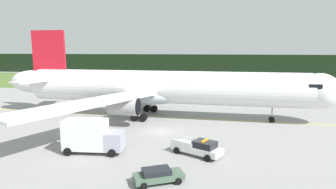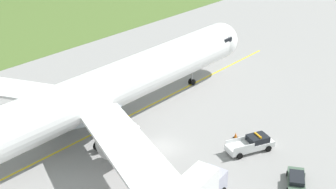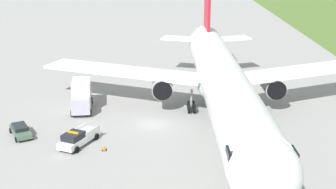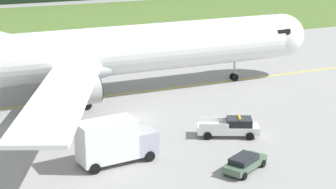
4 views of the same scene
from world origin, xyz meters
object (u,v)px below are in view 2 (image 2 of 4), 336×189
object	(u,v)px
airliner	(99,93)
catering_truck	(199,188)
staff_car	(296,180)
ops_pickup_truck	(252,144)
apron_cone	(236,135)

from	to	relation	value
airliner	catering_truck	xyz separation A→B (m)	(-3.38, -18.42, -3.14)
airliner	staff_car	size ratio (longest dim) A/B	12.35
ops_pickup_truck	apron_cone	world-z (taller)	ops_pickup_truck
staff_car	apron_cone	xyz separation A→B (m)	(3.94, 10.30, -0.38)
ops_pickup_truck	apron_cone	xyz separation A→B (m)	(1.27, 3.06, -0.59)
catering_truck	airliner	bearing A→B (deg)	79.60
ops_pickup_truck	catering_truck	distance (m)	12.02
airliner	apron_cone	bearing A→B (deg)	-54.46
staff_car	ops_pickup_truck	bearing A→B (deg)	69.77
catering_truck	apron_cone	distance (m)	14.06
airliner	staff_car	world-z (taller)	airliner
airliner	apron_cone	size ratio (longest dim) A/B	87.09
catering_truck	staff_car	xyz separation A→B (m)	(9.19, -5.52, -1.27)
apron_cone	ops_pickup_truck	bearing A→B (deg)	-112.50
airliner	ops_pickup_truck	distance (m)	19.19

